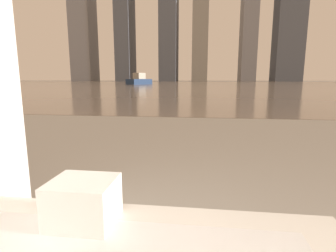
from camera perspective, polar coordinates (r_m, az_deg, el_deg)
towel_stack at (r=1.03m, az=-17.95°, el=-15.34°), size 0.23×0.20×0.16m
harbor_water at (r=61.89m, az=7.07°, el=9.20°), size 180.00×110.00×0.01m
harbor_boat_0 at (r=49.66m, az=-6.26°, el=9.85°), size 4.04×5.92×2.11m
skyline_tower_1 at (r=124.48m, az=-9.32°, el=19.59°), size 6.48×12.43×43.18m
skyline_tower_2 at (r=122.20m, az=0.21°, el=23.76°), size 7.30×12.96×59.31m
skyline_tower_3 at (r=118.86m, az=7.01°, el=17.48°), size 6.52×11.64×32.43m
skyline_tower_5 at (r=125.42m, az=25.02°, el=20.75°), size 10.72×10.50×51.82m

